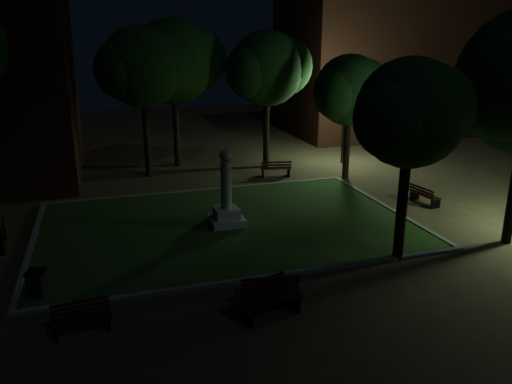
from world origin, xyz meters
TOP-DOWN VIEW (x-y plane):
  - ground at (0.00, 0.00)m, footprint 80.00×80.00m
  - lawn at (0.00, 2.00)m, footprint 15.00×10.00m
  - lawn_kerb at (0.00, 2.00)m, footprint 15.40×10.40m
  - monument at (0.00, 2.00)m, footprint 1.40×1.40m
  - building_far at (18.00, 20.00)m, footprint 16.00×10.00m
  - tree_north_wl at (-2.21, 10.94)m, footprint 5.39×4.40m
  - tree_north_er at (4.85, 10.99)m, footprint 5.34×4.36m
  - tree_ne at (8.31, 7.29)m, footprint 4.67×3.81m
  - tree_se at (5.09, -3.05)m, footprint 4.48×3.66m
  - tree_far_north at (-0.25, 12.83)m, footprint 6.02×4.91m
  - lamppost_ne at (9.64, 10.56)m, footprint 1.18×0.28m
  - bench_near_left at (-0.67, -5.15)m, footprint 1.88×1.25m
  - bench_near_right at (-0.43, -5.00)m, footprint 1.78×0.85m
  - bench_west_near at (-5.64, -4.55)m, footprint 1.55×0.65m
  - bench_right_side at (9.60, 1.94)m, footprint 0.74×1.66m
  - bench_far_side at (4.56, 8.67)m, footprint 1.80×0.92m
  - trash_bin at (-6.96, -2.20)m, footprint 0.65×0.65m

SIDE VIEW (x-z plane):
  - ground at x=0.00m, z-range 0.00..0.00m
  - lawn at x=0.00m, z-range 0.00..0.08m
  - lawn_kerb at x=0.00m, z-range 0.00..0.12m
  - bench_west_near at x=-5.64m, z-range -0.02..0.81m
  - bench_right_side at x=9.60m, z-range -0.03..0.86m
  - bench_far_side at x=4.56m, z-range -0.03..0.91m
  - bench_near_right at x=-0.43m, z-range -0.03..0.91m
  - trash_bin at x=-6.96m, z-range 0.01..0.89m
  - bench_near_left at x=-0.67m, z-range -0.03..0.95m
  - monument at x=0.00m, z-range -0.64..2.56m
  - lamppost_ne at x=9.64m, z-range 0.86..5.04m
  - tree_ne at x=8.31m, z-range 1.47..8.25m
  - tree_se at x=5.09m, z-range 1.68..8.71m
  - tree_north_er at x=4.85m, z-range 1.83..9.87m
  - building_far at x=18.00m, z-range 0.00..12.00m
  - tree_north_wl at x=-2.21m, z-range 1.92..10.19m
  - tree_far_north at x=-0.25m, z-range 1.89..10.59m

